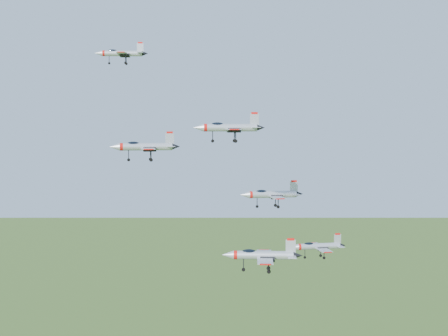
{
  "coord_description": "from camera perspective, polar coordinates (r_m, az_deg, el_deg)",
  "views": [
    {
      "loc": [
        4.83,
        -114.44,
        151.59
      ],
      "look_at": [
        5.85,
        -1.13,
        143.42
      ],
      "focal_mm": 50.0,
      "sensor_mm": 36.0,
      "label": 1
    }
  ],
  "objects": [
    {
      "name": "jet_lead",
      "position": [
        132.52,
        -9.43,
        10.31
      ],
      "size": [
        11.05,
        9.12,
        2.96
      ],
      "rotation": [
        0.0,
        0.0,
        0.05
      ],
      "color": "#ACB1B9"
    },
    {
      "name": "jet_right_high",
      "position": [
        100.79,
        0.39,
        3.73
      ],
      "size": [
        11.72,
        9.7,
        3.13
      ],
      "rotation": [
        0.0,
        0.0,
        0.07
      ],
      "color": "#ACB1B9"
    },
    {
      "name": "jet_right_low",
      "position": [
        101.16,
        3.4,
        -7.94
      ],
      "size": [
        13.03,
        10.75,
        3.48
      ],
      "rotation": [
        0.0,
        0.0,
        -0.05
      ],
      "color": "#ACB1B9"
    },
    {
      "name": "jet_left_low",
      "position": [
        124.28,
        4.31,
        -2.41
      ],
      "size": [
        12.91,
        10.79,
        3.45
      ],
      "rotation": [
        0.0,
        0.0,
        0.15
      ],
      "color": "#ACB1B9"
    },
    {
      "name": "jet_trail",
      "position": [
        119.7,
        8.51,
        -7.08
      ],
      "size": [
        11.06,
        9.27,
        2.96
      ],
      "rotation": [
        0.0,
        0.0,
        0.17
      ],
      "color": "#ACB1B9"
    },
    {
      "name": "jet_left_high",
      "position": [
        111.92,
        -7.33,
        1.96
      ],
      "size": [
        12.63,
        10.56,
        3.38
      ],
      "rotation": [
        0.0,
        0.0,
        0.15
      ],
      "color": "#ACB1B9"
    }
  ]
}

